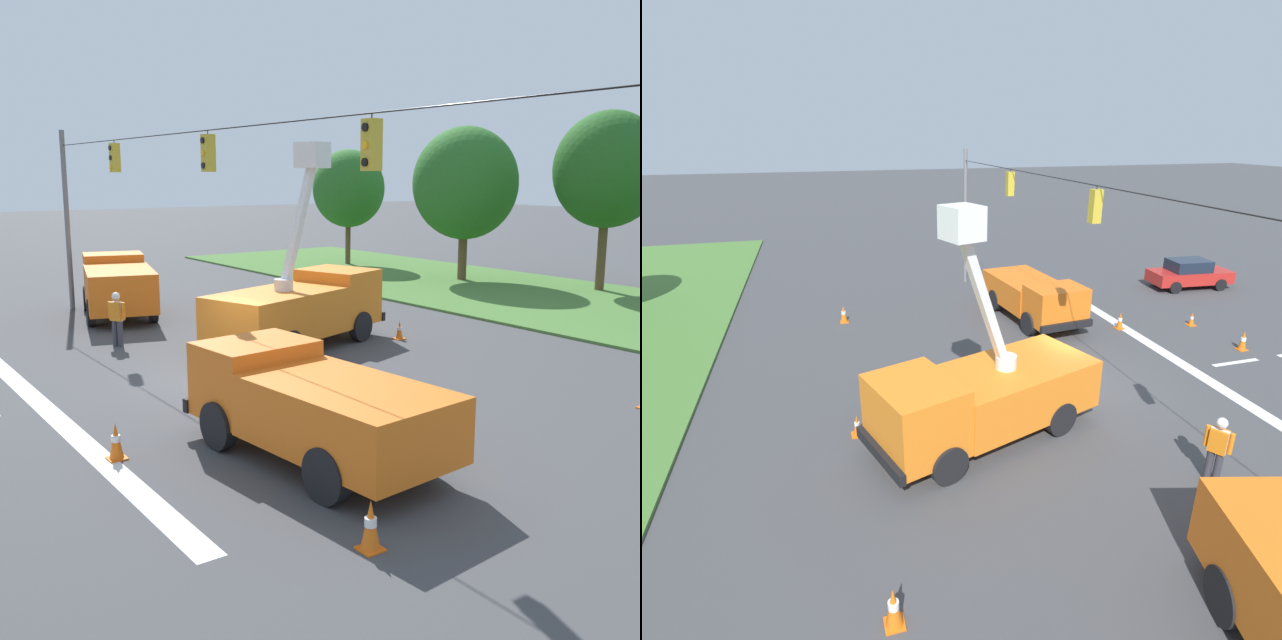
% 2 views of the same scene
% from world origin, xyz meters
% --- Properties ---
extents(ground_plane, '(200.00, 200.00, 0.00)m').
position_xyz_m(ground_plane, '(0.00, 0.00, 0.00)').
color(ground_plane, '#424244').
extents(grass_verge, '(56.00, 12.00, 0.10)m').
position_xyz_m(grass_verge, '(0.00, 18.00, 0.05)').
color(grass_verge, '#477533').
rests_on(grass_verge, ground).
extents(signal_gantry, '(26.20, 0.33, 7.20)m').
position_xyz_m(signal_gantry, '(-0.09, -0.00, 4.43)').
color(signal_gantry, slate).
rests_on(signal_gantry, ground).
extents(tree_far_west, '(4.70, 4.11, 6.95)m').
position_xyz_m(tree_far_west, '(-18.57, 18.48, 4.62)').
color(tree_far_west, brown).
rests_on(tree_far_west, ground).
extents(tree_west, '(5.35, 5.33, 7.88)m').
position_xyz_m(tree_west, '(-9.61, 19.14, 5.02)').
color(tree_west, brown).
rests_on(tree_west, ground).
extents(tree_centre, '(5.09, 4.53, 8.37)m').
position_xyz_m(tree_centre, '(-3.32, 21.90, 5.67)').
color(tree_centre, brown).
rests_on(tree_centre, ground).
extents(utility_truck_bucket_lift, '(4.37, 6.99, 6.47)m').
position_xyz_m(utility_truck_bucket_lift, '(-1.90, 3.96, 1.38)').
color(utility_truck_bucket_lift, orange).
rests_on(utility_truck_bucket_lift, ground).
extents(utility_truck_support_near, '(6.05, 2.94, 2.04)m').
position_xyz_m(utility_truck_support_near, '(6.36, -1.25, 1.12)').
color(utility_truck_support_near, orange).
rests_on(utility_truck_support_near, ground).
extents(utility_truck_support_far, '(6.49, 3.97, 2.28)m').
position_xyz_m(utility_truck_support_far, '(-10.39, 1.03, 1.25)').
color(utility_truck_support_far, orange).
rests_on(utility_truck_support_far, ground).
extents(road_worker, '(0.57, 0.42, 1.77)m').
position_xyz_m(road_worker, '(-5.28, -0.89, 1.00)').
color(road_worker, '#383842').
rests_on(road_worker, ground).
extents(traffic_cone_mid_left, '(0.36, 0.36, 0.64)m').
position_xyz_m(traffic_cone_mid_left, '(-0.87, 7.29, 0.31)').
color(traffic_cone_mid_left, orange).
rests_on(traffic_cone_mid_left, ground).
extents(traffic_cone_near_bucket, '(0.36, 0.36, 0.82)m').
position_xyz_m(traffic_cone_near_bucket, '(-6.94, 7.20, 0.41)').
color(traffic_cone_near_bucket, orange).
rests_on(traffic_cone_near_bucket, ground).
extents(traffic_cone_lane_edge_a, '(0.36, 0.36, 0.79)m').
position_xyz_m(traffic_cone_lane_edge_a, '(9.87, -2.59, 0.39)').
color(traffic_cone_lane_edge_a, orange).
rests_on(traffic_cone_lane_edge_a, ground).
extents(traffic_cone_lane_edge_b, '(0.36, 0.36, 0.83)m').
position_xyz_m(traffic_cone_lane_edge_b, '(1.15, 0.87, 0.41)').
color(traffic_cone_lane_edge_b, orange).
rests_on(traffic_cone_lane_edge_b, ground).
extents(traffic_cone_far_left, '(0.36, 0.36, 0.74)m').
position_xyz_m(traffic_cone_far_left, '(4.20, -4.39, 0.37)').
color(traffic_cone_far_left, orange).
rests_on(traffic_cone_far_left, ground).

